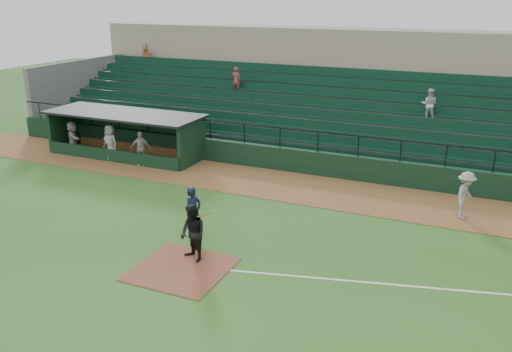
% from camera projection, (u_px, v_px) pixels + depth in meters
% --- Properties ---
extents(ground, '(90.00, 90.00, 0.00)m').
position_uv_depth(ground, '(197.00, 257.00, 18.89)').
color(ground, '#305E1E').
rests_on(ground, ground).
extents(warning_track, '(40.00, 4.00, 0.03)m').
position_uv_depth(warning_track, '(282.00, 185.00, 25.80)').
color(warning_track, brown).
rests_on(warning_track, ground).
extents(home_plate_dirt, '(3.00, 3.00, 0.03)m').
position_uv_depth(home_plate_dirt, '(182.00, 269.00, 18.02)').
color(home_plate_dirt, brown).
rests_on(home_plate_dirt, ground).
extents(foul_line, '(17.49, 4.44, 0.01)m').
position_uv_depth(foul_line, '(442.00, 289.00, 16.83)').
color(foul_line, white).
rests_on(foul_line, ground).
extents(stadium_structure, '(38.00, 13.08, 6.40)m').
position_uv_depth(stadium_structure, '(335.00, 105.00, 32.38)').
color(stadium_structure, black).
rests_on(stadium_structure, ground).
extents(dugout, '(8.90, 3.20, 2.42)m').
position_uv_depth(dugout, '(130.00, 130.00, 30.50)').
color(dugout, black).
rests_on(dugout, ground).
extents(batter_at_plate, '(1.12, 0.81, 1.93)m').
position_uv_depth(batter_at_plate, '(193.00, 212.00, 20.16)').
color(batter_at_plate, black).
rests_on(batter_at_plate, ground).
extents(umpire, '(1.21, 1.12, 2.00)m').
position_uv_depth(umpire, '(193.00, 233.00, 18.31)').
color(umpire, black).
rests_on(umpire, ground).
extents(runner, '(1.00, 1.39, 1.93)m').
position_uv_depth(runner, '(465.00, 195.00, 21.77)').
color(runner, '#9C9792').
rests_on(runner, warning_track).
extents(dugout_player_a, '(1.16, 0.77, 1.83)m').
position_uv_depth(dugout_player_a, '(141.00, 149.00, 28.41)').
color(dugout_player_a, '#9B9791').
rests_on(dugout_player_a, warning_track).
extents(dugout_player_b, '(1.06, 0.79, 1.95)m').
position_uv_depth(dugout_player_b, '(111.00, 143.00, 29.29)').
color(dugout_player_b, gray).
rests_on(dugout_player_b, warning_track).
extents(dugout_player_c, '(1.61, 1.50, 1.80)m').
position_uv_depth(dugout_player_c, '(73.00, 137.00, 30.62)').
color(dugout_player_c, '#A6A09B').
rests_on(dugout_player_c, warning_track).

